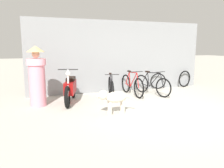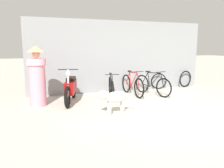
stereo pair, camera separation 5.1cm
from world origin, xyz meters
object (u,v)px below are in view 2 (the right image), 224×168
bicycle_2 (152,85)px  stray_dog (113,98)px  spare_tire_left (185,79)px  bicycle_1 (132,85)px  motorcycle (71,88)px  person_in_robes (37,75)px  spare_tire_right (159,81)px  bicycle_0 (111,87)px

bicycle_2 → stray_dog: (-2.12, -1.72, 0.09)m
bicycle_2 → stray_dog: 2.73m
spare_tire_left → bicycle_1: bearing=-166.2°
bicycle_2 → spare_tire_left: size_ratio=2.33×
motorcycle → spare_tire_left: bearing=117.9°
bicycle_1 → person_in_robes: size_ratio=0.98×
bicycle_2 → spare_tire_right: bearing=120.3°
spare_tire_left → spare_tire_right: size_ratio=1.09×
bicycle_2 → spare_tire_right: bicycle_2 is taller
person_in_robes → spare_tire_left: (6.03, 1.06, -0.55)m
bicycle_1 → spare_tire_right: size_ratio=2.63×
bicycle_1 → motorcycle: motorcycle is taller
bicycle_1 → motorcycle: 2.26m
bicycle_0 → bicycle_1: bicycle_1 is taller
motorcycle → person_in_robes: size_ratio=1.06×
motorcycle → spare_tire_right: motorcycle is taller
motorcycle → spare_tire_left: size_ratio=2.62×
bicycle_0 → bicycle_2: bearing=100.1°
bicycle_1 → motorcycle: (-2.24, -0.29, 0.08)m
spare_tire_right → spare_tire_left: bearing=-0.4°
bicycle_0 → spare_tire_left: size_ratio=2.27×
person_in_robes → spare_tire_right: (4.72, 1.07, -0.58)m
spare_tire_left → bicycle_2: bearing=-157.3°
bicycle_0 → stray_dog: size_ratio=1.58×
bicycle_0 → stray_dog: bicycle_0 is taller
spare_tire_right → bicycle_2: bearing=-132.1°
spare_tire_right → stray_dog: bearing=-138.3°
bicycle_2 → spare_tire_left: bearing=95.1°
bicycle_0 → person_in_robes: person_in_robes is taller
bicycle_2 → motorcycle: 2.95m
bicycle_1 → stray_dog: bearing=-38.3°
bicycle_0 → motorcycle: size_ratio=0.86×
bicycle_1 → motorcycle: size_ratio=0.92×
bicycle_0 → motorcycle: motorcycle is taller
spare_tire_left → person_in_robes: bearing=-170.0°
motorcycle → stray_dog: size_ratio=1.83×
motorcycle → spare_tire_right: (3.76, 0.99, -0.12)m
stray_dog → bicycle_2: bearing=-136.9°
stray_dog → spare_tire_left: size_ratio=1.44×
bicycle_0 → bicycle_1: size_ratio=0.94×
spare_tire_left → bicycle_0: bearing=-167.9°
spare_tire_left → motorcycle: bearing=-169.1°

